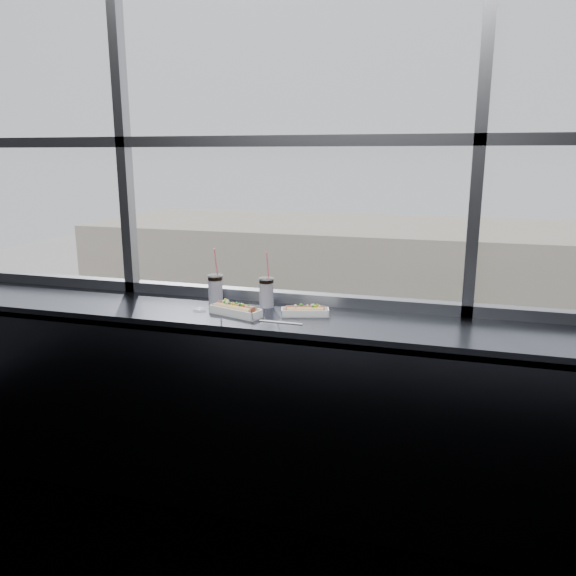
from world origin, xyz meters
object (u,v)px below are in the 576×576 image
(loose_straw, at_px, (281,322))
(car_near_b, at_px, (222,451))
(car_near_c, at_px, (388,477))
(pedestrian_c, at_px, (527,382))
(soda_cup_left, at_px, (215,288))
(hotdog_tray_left, at_px, (236,310))
(soda_cup_right, at_px, (266,291))
(wrapper, at_px, (199,309))
(tree_center, at_px, (457,341))
(pedestrian_a, at_px, (299,353))
(tree_left, at_px, (253,320))
(hotdog_tray_right, at_px, (305,311))
(car_far_a, at_px, (262,378))
(car_near_a, at_px, (124,441))

(loose_straw, height_order, car_near_b, loose_straw)
(car_near_c, bearing_deg, pedestrian_c, -32.02)
(soda_cup_left, distance_m, pedestrian_c, 30.28)
(hotdog_tray_left, distance_m, soda_cup_right, 0.23)
(wrapper, bearing_deg, soda_cup_right, 28.92)
(tree_center, bearing_deg, pedestrian_a, 178.58)
(car_near_b, height_order, pedestrian_a, car_near_b)
(hotdog_tray_left, xyz_separation_m, tree_left, (-10.31, 28.34, -9.07))
(hotdog_tray_right, relative_size, wrapper, 2.95)
(car_far_a, height_order, pedestrian_a, pedestrian_a)
(car_near_a, relative_size, tree_center, 1.29)
(soda_cup_right, xyz_separation_m, car_far_a, (-8.45, 24.14, -11.09))
(pedestrian_c, height_order, tree_center, tree_center)
(soda_cup_left, distance_m, pedestrian_a, 31.33)
(pedestrian_a, xyz_separation_m, tree_left, (-2.88, -0.23, 1.95))
(soda_cup_left, relative_size, tree_center, 0.08)
(wrapper, bearing_deg, car_near_a, 125.44)
(wrapper, relative_size, car_near_a, 0.02)
(hotdog_tray_left, relative_size, pedestrian_c, 0.14)
(hotdog_tray_right, bearing_deg, pedestrian_a, 89.54)
(car_far_a, bearing_deg, hotdog_tray_left, -154.90)
(car_near_c, relative_size, pedestrian_c, 3.16)
(soda_cup_right, bearing_deg, tree_left, 110.31)
(soda_cup_right, height_order, car_near_c, soda_cup_right)
(hotdog_tray_right, distance_m, tree_left, 31.52)
(soda_cup_right, xyz_separation_m, tree_center, (1.60, 28.14, -9.30))
(soda_cup_right, bearing_deg, tree_center, 86.74)
(hotdog_tray_left, distance_m, wrapper, 0.22)
(car_far_a, relative_size, pedestrian_c, 2.89)
(hotdog_tray_left, xyz_separation_m, loose_straw, (0.27, -0.07, -0.03))
(hotdog_tray_right, relative_size, tree_center, 0.06)
(car_near_a, xyz_separation_m, tree_left, (1.52, 12.00, 2.08))
(car_near_b, relative_size, pedestrian_a, 3.21)
(wrapper, xyz_separation_m, car_near_c, (-0.42, 16.32, -10.91))
(hotdog_tray_left, bearing_deg, hotdog_tray_right, 33.22)
(hotdog_tray_left, xyz_separation_m, car_near_c, (-0.64, 16.34, -10.93))
(loose_straw, relative_size, car_near_a, 0.04)
(hotdog_tray_right, xyz_separation_m, car_near_c, (-1.00, 16.25, -10.93))
(soda_cup_right, bearing_deg, loose_straw, -58.61)
(car_far_a, height_order, car_near_b, car_near_b)
(soda_cup_left, relative_size, pedestrian_c, 0.15)
(pedestrian_c, bearing_deg, loose_straw, -100.48)
(car_near_a, xyz_separation_m, car_far_a, (3.50, 8.00, 0.12))
(car_near_a, relative_size, pedestrian_c, 2.55)
(pedestrian_c, bearing_deg, tree_left, 177.98)
(soda_cup_right, distance_m, loose_straw, 0.33)
(loose_straw, distance_m, car_near_b, 21.12)
(soda_cup_right, relative_size, car_far_a, 0.05)
(car_near_b, relative_size, tree_left, 1.52)
(soda_cup_left, relative_size, loose_straw, 1.43)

